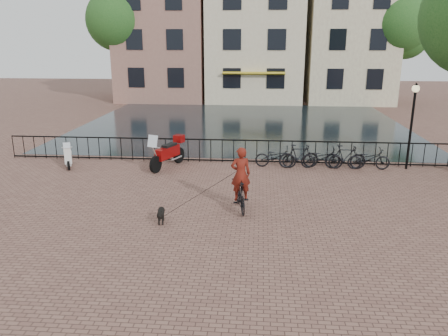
# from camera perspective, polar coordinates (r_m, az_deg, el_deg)

# --- Properties ---
(ground) EXTENTS (100.00, 100.00, 0.00)m
(ground) POSITION_cam_1_polar(r_m,az_deg,el_deg) (11.59, -1.27, -9.89)
(ground) COLOR brown
(ground) RESTS_ON ground
(canal_water) EXTENTS (20.00, 20.00, 0.00)m
(canal_water) POSITION_cam_1_polar(r_m,az_deg,el_deg) (28.13, 2.46, 5.81)
(canal_water) COLOR black
(canal_water) RESTS_ON ground
(railing) EXTENTS (20.00, 0.05, 1.02)m
(railing) POSITION_cam_1_polar(r_m,az_deg,el_deg) (18.94, 1.27, 2.21)
(railing) COLOR black
(railing) RESTS_ON ground
(canal_house_left) EXTENTS (7.50, 9.00, 12.80)m
(canal_house_left) POSITION_cam_1_polar(r_m,az_deg,el_deg) (41.27, -7.61, 17.95)
(canal_house_left) COLOR #885A4F
(canal_house_left) RESTS_ON ground
(canal_house_mid) EXTENTS (8.00, 9.50, 11.80)m
(canal_house_mid) POSITION_cam_1_polar(r_m,az_deg,el_deg) (40.35, 4.13, 17.37)
(canal_house_mid) COLOR #C6B896
(canal_house_mid) RESTS_ON ground
(canal_house_right) EXTENTS (7.00, 9.00, 13.30)m
(canal_house_right) POSITION_cam_1_polar(r_m,az_deg,el_deg) (41.03, 15.96, 17.85)
(canal_house_right) COLOR tan
(canal_house_right) RESTS_ON ground
(tree_far_left) EXTENTS (5.04, 5.04, 9.27)m
(tree_far_left) POSITION_cam_1_polar(r_m,az_deg,el_deg) (39.29, -13.86, 18.20)
(tree_far_left) COLOR black
(tree_far_left) RESTS_ON ground
(tree_far_right) EXTENTS (4.76, 4.76, 8.76)m
(tree_far_right) POSITION_cam_1_polar(r_m,az_deg,el_deg) (38.91, 22.06, 16.99)
(tree_far_right) COLOR black
(tree_far_right) RESTS_ON ground
(lamp_post) EXTENTS (0.30, 0.30, 3.45)m
(lamp_post) POSITION_cam_1_polar(r_m,az_deg,el_deg) (19.13, 23.45, 6.74)
(lamp_post) COLOR black
(lamp_post) RESTS_ON ground
(cyclist) EXTENTS (0.82, 1.79, 2.36)m
(cyclist) POSITION_cam_1_polar(r_m,az_deg,el_deg) (13.49, 2.18, -1.93)
(cyclist) COLOR black
(cyclist) RESTS_ON ground
(dog) EXTENTS (0.34, 0.75, 0.49)m
(dog) POSITION_cam_1_polar(r_m,az_deg,el_deg) (12.89, -8.23, -6.08)
(dog) COLOR black
(dog) RESTS_ON ground
(motorcycle) EXTENTS (1.35, 2.27, 1.59)m
(motorcycle) POSITION_cam_1_polar(r_m,az_deg,el_deg) (18.24, -7.41, 2.47)
(motorcycle) COLOR maroon
(motorcycle) RESTS_ON ground
(scooter) EXTENTS (0.84, 1.33, 1.19)m
(scooter) POSITION_cam_1_polar(r_m,az_deg,el_deg) (19.38, -19.71, 1.85)
(scooter) COLOR white
(scooter) RESTS_ON ground
(parked_bike_0) EXTENTS (1.75, 0.70, 0.90)m
(parked_bike_0) POSITION_cam_1_polar(r_m,az_deg,el_deg) (18.35, 6.77, 1.46)
(parked_bike_0) COLOR black
(parked_bike_0) RESTS_ON ground
(parked_bike_1) EXTENTS (1.72, 0.72, 1.00)m
(parked_bike_1) POSITION_cam_1_polar(r_m,az_deg,el_deg) (18.40, 9.74, 1.54)
(parked_bike_1) COLOR black
(parked_bike_1) RESTS_ON ground
(parked_bike_2) EXTENTS (1.72, 0.62, 0.90)m
(parked_bike_2) POSITION_cam_1_polar(r_m,az_deg,el_deg) (18.52, 12.66, 1.31)
(parked_bike_2) COLOR black
(parked_bike_2) RESTS_ON ground
(parked_bike_3) EXTENTS (1.67, 0.48, 1.00)m
(parked_bike_3) POSITION_cam_1_polar(r_m,az_deg,el_deg) (18.66, 15.56, 1.38)
(parked_bike_3) COLOR black
(parked_bike_3) RESTS_ON ground
(parked_bike_4) EXTENTS (1.73, 0.63, 0.90)m
(parked_bike_4) POSITION_cam_1_polar(r_m,az_deg,el_deg) (18.88, 18.38, 1.15)
(parked_bike_4) COLOR black
(parked_bike_4) RESTS_ON ground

